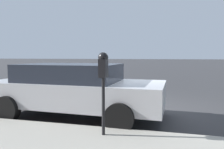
# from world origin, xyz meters

# --- Properties ---
(ground_plane) EXTENTS (220.00, 220.00, 0.00)m
(ground_plane) POSITION_xyz_m (0.00, 0.00, 0.00)
(ground_plane) COLOR #333335
(parking_meter) EXTENTS (0.21, 0.19, 1.55)m
(parking_meter) POSITION_xyz_m (-2.64, 0.52, 1.31)
(parking_meter) COLOR black
(parking_meter) RESTS_ON sidewalk
(car_silver) EXTENTS (2.21, 4.63, 1.39)m
(car_silver) POSITION_xyz_m (-1.14, 1.75, 0.75)
(car_silver) COLOR #B7BABF
(car_silver) RESTS_ON ground_plane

